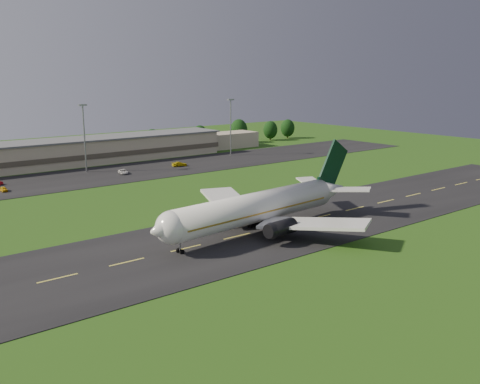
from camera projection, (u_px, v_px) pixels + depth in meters
ground at (237, 237)px, 97.26m from camera, size 360.00×360.00×0.00m
taxiway at (237, 236)px, 97.25m from camera, size 220.00×30.00×0.10m
apron at (81, 178)px, 152.29m from camera, size 260.00×30.00×0.10m
airliner at (258, 208)px, 99.45m from camera, size 51.28×42.02×15.57m
terminal at (70, 153)px, 173.81m from camera, size 145.00×16.00×8.40m
light_mast_centre at (84, 130)px, 158.71m from camera, size 2.40×1.20×20.35m
light_mast_east at (231, 120)px, 192.13m from camera, size 2.40×1.20×20.35m
tree_line at (138, 140)px, 200.01m from camera, size 191.97×8.95×10.13m
service_vehicle_a at (4, 189)px, 134.37m from camera, size 1.44×3.49×1.19m
service_vehicle_c at (123, 172)px, 158.08m from camera, size 3.23×5.11×1.31m
service_vehicle_d at (180, 164)px, 171.04m from camera, size 5.21×2.63×1.45m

